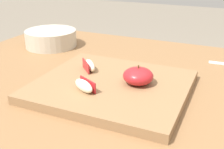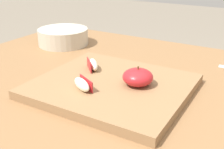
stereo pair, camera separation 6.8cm
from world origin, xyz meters
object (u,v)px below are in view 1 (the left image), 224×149
(cutting_board, at_px, (112,86))
(ceramic_fruit_bowl, at_px, (51,38))
(apple_wedge_front, at_px, (84,86))
(apple_half_skin_up, at_px, (138,76))
(apple_wedge_right, at_px, (90,65))

(cutting_board, xyz_separation_m, ceramic_fruit_bowl, (-0.35, 0.24, 0.02))
(cutting_board, xyz_separation_m, apple_wedge_front, (-0.04, -0.07, 0.02))
(cutting_board, relative_size, ceramic_fruit_bowl, 1.98)
(cutting_board, relative_size, apple_half_skin_up, 4.94)
(apple_half_skin_up, distance_m, apple_wedge_front, 0.13)
(apple_half_skin_up, bearing_deg, ceramic_fruit_bowl, 151.28)
(apple_wedge_front, bearing_deg, apple_half_skin_up, 42.19)
(apple_wedge_right, distance_m, apple_wedge_front, 0.13)
(apple_half_skin_up, xyz_separation_m, ceramic_fruit_bowl, (-0.41, 0.22, -0.01))
(apple_half_skin_up, xyz_separation_m, apple_wedge_front, (-0.10, -0.09, -0.01))
(ceramic_fruit_bowl, bearing_deg, apple_half_skin_up, -28.72)
(apple_half_skin_up, xyz_separation_m, apple_wedge_right, (-0.15, 0.03, -0.01))
(apple_wedge_right, relative_size, apple_wedge_front, 0.92)
(apple_half_skin_up, bearing_deg, apple_wedge_right, 169.00)
(apple_wedge_front, relative_size, ceramic_fruit_bowl, 0.35)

